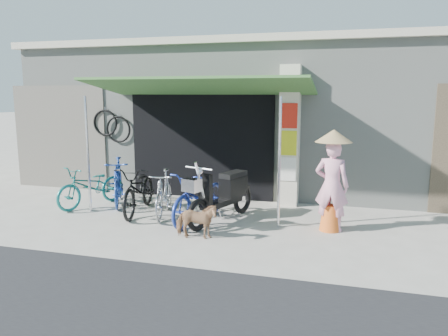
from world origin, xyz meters
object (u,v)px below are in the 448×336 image
(bike_black, at_px, (139,189))
(bike_teal, at_px, (92,186))
(moped, at_px, (223,194))
(bike_navy, at_px, (200,196))
(street_dog, at_px, (196,221))
(bike_silver, at_px, (164,193))
(bike_blue, at_px, (118,182))
(nun, at_px, (332,182))

(bike_black, bearing_deg, bike_teal, 161.27)
(bike_teal, relative_size, moped, 0.86)
(bike_navy, xyz_separation_m, street_dog, (0.27, -0.98, -0.19))
(bike_silver, relative_size, moped, 0.78)
(bike_blue, relative_size, street_dog, 2.34)
(bike_teal, xyz_separation_m, bike_blue, (0.46, 0.31, 0.06))
(bike_silver, height_order, street_dog, bike_silver)
(bike_navy, xyz_separation_m, nun, (2.41, 0.10, 0.40))
(bike_black, bearing_deg, nun, -11.92)
(bike_navy, bearing_deg, moped, 29.07)
(bike_navy, distance_m, street_dog, 1.03)
(street_dog, bearing_deg, bike_black, 44.62)
(bike_teal, relative_size, bike_navy, 0.90)
(bike_black, height_order, street_dog, bike_black)
(bike_blue, relative_size, bike_silver, 1.10)
(bike_silver, relative_size, street_dog, 2.12)
(bike_blue, bearing_deg, bike_navy, -44.17)
(bike_blue, distance_m, bike_black, 0.91)
(bike_teal, distance_m, bike_silver, 1.83)
(bike_black, bearing_deg, bike_navy, -19.67)
(moped, height_order, nun, nun)
(moped, bearing_deg, bike_blue, -173.75)
(bike_blue, height_order, street_dog, bike_blue)
(street_dog, height_order, moped, moped)
(bike_blue, xyz_separation_m, nun, (4.56, -0.63, 0.38))
(bike_black, bearing_deg, bike_blue, 136.94)
(moped, bearing_deg, street_dog, -78.34)
(bike_blue, height_order, moped, moped)
(bike_teal, xyz_separation_m, nun, (5.02, -0.33, 0.44))
(bike_silver, bearing_deg, nun, -12.97)
(bike_silver, relative_size, nun, 0.85)
(bike_teal, bearing_deg, street_dog, -5.43)
(bike_teal, distance_m, moped, 3.04)
(bike_teal, distance_m, nun, 5.05)
(bike_teal, distance_m, bike_blue, 0.56)
(bike_black, xyz_separation_m, bike_navy, (1.39, -0.24, -0.00))
(street_dog, bearing_deg, moped, -16.77)
(bike_silver, distance_m, street_dog, 1.56)
(bike_silver, height_order, bike_navy, bike_navy)
(bike_teal, height_order, moped, moped)
(street_dog, bearing_deg, bike_navy, 6.31)
(moped, bearing_deg, bike_teal, -166.11)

